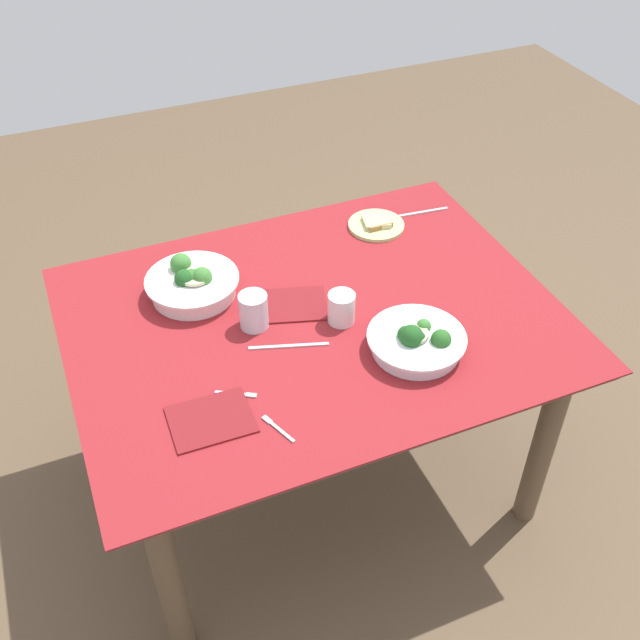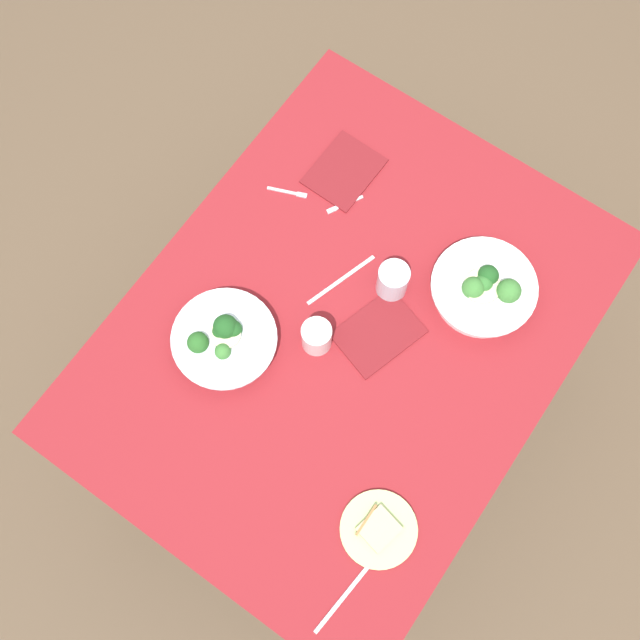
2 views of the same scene
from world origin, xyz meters
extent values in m
plane|color=brown|center=(0.00, 0.00, 0.00)|extent=(6.00, 6.00, 0.00)
cube|color=maroon|center=(0.00, 0.00, 0.70)|extent=(1.36, 1.04, 0.01)
cube|color=brown|center=(0.00, 0.00, 0.69)|extent=(1.32, 1.01, 0.02)
cylinder|color=brown|center=(-0.57, -0.41, 0.34)|extent=(0.07, 0.07, 0.68)
cylinder|color=brown|center=(0.57, -0.41, 0.34)|extent=(0.07, 0.07, 0.68)
cylinder|color=brown|center=(-0.57, 0.41, 0.34)|extent=(0.07, 0.07, 0.68)
cylinder|color=brown|center=(0.57, 0.41, 0.34)|extent=(0.07, 0.07, 0.68)
cylinder|color=white|center=(-0.29, 0.23, 0.73)|extent=(0.24, 0.24, 0.05)
cylinder|color=white|center=(-0.29, 0.23, 0.76)|extent=(0.27, 0.27, 0.01)
sphere|color=#3D7A33|center=(-0.26, 0.21, 0.78)|extent=(0.06, 0.06, 0.06)
sphere|color=#3D7A33|center=(-0.30, 0.29, 0.78)|extent=(0.06, 0.06, 0.06)
sphere|color=#1E511E|center=(-0.31, 0.22, 0.78)|extent=(0.06, 0.06, 0.06)
sphere|color=#33702D|center=(-0.28, 0.23, 0.77)|extent=(0.05, 0.05, 0.05)
cylinder|color=beige|center=(-0.28, 0.23, 0.78)|extent=(0.09, 0.09, 0.01)
cylinder|color=white|center=(0.20, -0.23, 0.73)|extent=(0.24, 0.24, 0.04)
cylinder|color=white|center=(0.20, -0.23, 0.75)|extent=(0.27, 0.27, 0.01)
sphere|color=#3D7A33|center=(0.23, -0.21, 0.76)|extent=(0.04, 0.04, 0.04)
sphere|color=#1E511E|center=(0.19, -0.24, 0.76)|extent=(0.04, 0.04, 0.04)
sphere|color=#1E511E|center=(0.17, -0.22, 0.76)|extent=(0.04, 0.04, 0.04)
sphere|color=#286023|center=(0.25, -0.27, 0.76)|extent=(0.05, 0.05, 0.05)
sphere|color=#1E511E|center=(0.18, -0.24, 0.77)|extent=(0.06, 0.06, 0.06)
cylinder|color=beige|center=(0.19, -0.23, 0.77)|extent=(0.08, 0.08, 0.01)
cylinder|color=#B7D684|center=(0.36, 0.34, 0.71)|extent=(0.18, 0.18, 0.01)
cube|color=#CCB284|center=(0.36, 0.34, 0.73)|extent=(0.10, 0.09, 0.02)
cube|color=#9E703D|center=(0.36, 0.31, 0.73)|extent=(0.08, 0.01, 0.02)
cylinder|color=silver|center=(-0.17, 0.03, 0.76)|extent=(0.08, 0.08, 0.10)
cylinder|color=silver|center=(0.06, -0.04, 0.75)|extent=(0.08, 0.08, 0.09)
cube|color=#B7B7BC|center=(-0.31, -0.19, 0.71)|extent=(0.07, 0.05, 0.00)
cube|color=#B7B7BC|center=(-0.26, -0.22, 0.71)|extent=(0.03, 0.03, 0.00)
cube|color=#B7B7BC|center=(-0.23, -0.36, 0.71)|extent=(0.04, 0.08, 0.00)
cube|color=#B7B7BC|center=(-0.25, -0.31, 0.71)|extent=(0.02, 0.03, 0.00)
cube|color=#B7B7BC|center=(0.53, 0.36, 0.71)|extent=(0.20, 0.03, 0.00)
cube|color=#B7B7BC|center=(-0.11, -0.09, 0.71)|extent=(0.21, 0.08, 0.00)
cube|color=maroon|center=(-0.04, 0.07, 0.71)|extent=(0.24, 0.21, 0.01)
cube|color=maroon|center=(-0.38, -0.26, 0.71)|extent=(0.20, 0.16, 0.01)
camera|label=1|loc=(-0.60, -1.49, 2.08)|focal=42.14mm
camera|label=2|loc=(0.55, 0.30, 2.65)|focal=44.96mm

